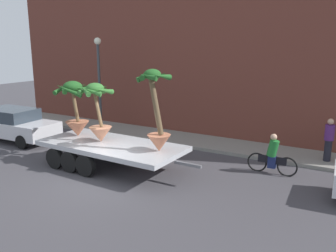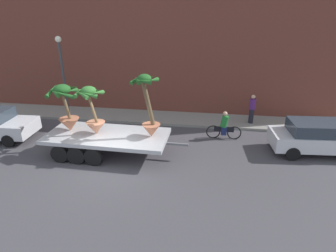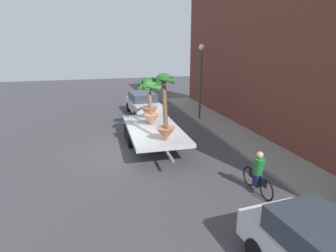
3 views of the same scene
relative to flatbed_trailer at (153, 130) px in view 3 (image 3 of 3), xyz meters
The scene contains 10 objects.
ground_plane 1.71m from the flatbed_trailer, 56.58° to the right, with size 60.00×60.00×0.00m, color #423F44.
sidewalk 4.95m from the flatbed_trailer, 80.15° to the left, with size 24.00×2.20×0.15m, color gray.
building_facade 7.82m from the flatbed_trailer, 82.68° to the left, with size 24.00×1.20×9.99m, color brown.
flatbed_trailer is the anchor object (origin of this frame).
potted_palm_rear 2.19m from the flatbed_trailer, behind, with size 1.38×1.57×2.25m.
potted_palm_middle 1.36m from the flatbed_trailer, behind, with size 1.21×1.24×2.27m.
potted_palm_front 2.69m from the flatbed_trailer, ahead, with size 1.34×1.16×2.88m.
cyclist 6.25m from the flatbed_trailer, 23.59° to the left, with size 1.84×0.35×1.54m.
trailing_car 6.50m from the flatbed_trailer, behind, with size 4.59×2.10×1.58m.
street_lamp 6.04m from the flatbed_trailer, 133.04° to the left, with size 0.36×0.36×4.83m.
Camera 3 is at (12.76, -1.63, 5.07)m, focal length 30.42 mm.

